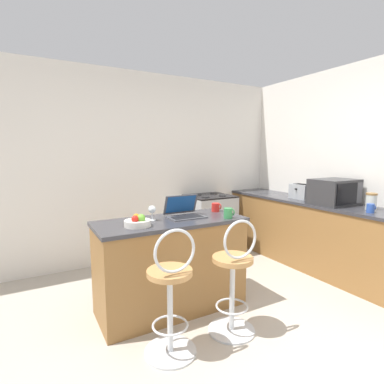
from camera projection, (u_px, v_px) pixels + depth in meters
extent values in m
plane|color=#ADA393|center=(264.00, 353.00, 2.28)|extent=(20.00, 20.00, 0.00)
cube|color=silver|center=(147.00, 168.00, 4.24)|extent=(12.00, 0.06, 2.60)
cube|color=olive|center=(171.00, 266.00, 2.89)|extent=(1.38, 0.57, 0.85)
cube|color=#333338|center=(171.00, 221.00, 2.83)|extent=(1.41, 0.60, 0.03)
cube|color=olive|center=(317.00, 236.00, 3.91)|extent=(0.58, 2.92, 0.85)
cube|color=#333338|center=(319.00, 203.00, 3.86)|extent=(0.61, 2.95, 0.03)
cylinder|color=silver|center=(170.00, 351.00, 2.29)|extent=(0.40, 0.40, 0.02)
cylinder|color=silver|center=(170.00, 313.00, 2.25)|extent=(0.04, 0.04, 0.62)
torus|color=silver|center=(170.00, 325.00, 2.26)|extent=(0.28, 0.28, 0.02)
cylinder|color=#B7844C|center=(170.00, 272.00, 2.20)|extent=(0.34, 0.34, 0.04)
torus|color=silver|center=(175.00, 251.00, 2.10)|extent=(0.32, 0.02, 0.32)
cylinder|color=silver|center=(231.00, 330.00, 2.56)|extent=(0.40, 0.40, 0.02)
cylinder|color=silver|center=(232.00, 295.00, 2.52)|extent=(0.04, 0.04, 0.62)
torus|color=silver|center=(232.00, 306.00, 2.53)|extent=(0.28, 0.28, 0.02)
cylinder|color=#B7844C|center=(233.00, 259.00, 2.48)|extent=(0.34, 0.34, 0.04)
torus|color=silver|center=(240.00, 240.00, 2.37)|extent=(0.32, 0.02, 0.32)
cube|color=#47474C|center=(186.00, 217.00, 2.91)|extent=(0.36, 0.22, 0.01)
cube|color=black|center=(187.00, 217.00, 2.89)|extent=(0.30, 0.12, 0.00)
cube|color=#47474C|center=(181.00, 204.00, 3.00)|extent=(0.36, 0.08, 0.20)
cube|color=#19478C|center=(181.00, 204.00, 2.99)|extent=(0.31, 0.07, 0.17)
cube|color=#2D2D30|center=(334.00, 192.00, 3.63)|extent=(0.52, 0.39, 0.31)
cube|color=black|center=(347.00, 194.00, 3.44)|extent=(0.37, 0.01, 0.25)
cube|color=#4C4C51|center=(359.00, 193.00, 3.55)|extent=(0.10, 0.01, 0.25)
cube|color=#9EA3A8|center=(301.00, 192.00, 4.07)|extent=(0.18, 0.28, 0.20)
cube|color=black|center=(299.00, 184.00, 4.04)|extent=(0.04, 0.19, 0.00)
cube|color=black|center=(303.00, 184.00, 4.08)|extent=(0.04, 0.19, 0.00)
cube|color=black|center=(296.00, 189.00, 4.02)|extent=(0.02, 0.02, 0.02)
cube|color=#9EA3A8|center=(210.00, 225.00, 4.46)|extent=(0.63, 0.58, 0.87)
cube|color=black|center=(221.00, 232.00, 4.21)|extent=(0.54, 0.01, 0.39)
cube|color=black|center=(210.00, 196.00, 4.40)|extent=(0.63, 0.58, 0.02)
cylinder|color=black|center=(206.00, 197.00, 4.23)|extent=(0.11, 0.11, 0.01)
cylinder|color=black|center=(222.00, 195.00, 4.37)|extent=(0.11, 0.11, 0.01)
cylinder|color=black|center=(198.00, 195.00, 4.44)|extent=(0.11, 0.11, 0.01)
cylinder|color=black|center=(214.00, 193.00, 4.57)|extent=(0.11, 0.11, 0.01)
cylinder|color=#338447|center=(228.00, 213.00, 2.88)|extent=(0.08, 0.08, 0.10)
torus|color=#338447|center=(233.00, 212.00, 2.90)|extent=(0.01, 0.06, 0.06)
cylinder|color=red|center=(216.00, 207.00, 3.20)|extent=(0.09, 0.09, 0.09)
torus|color=red|center=(220.00, 206.00, 3.23)|extent=(0.01, 0.06, 0.06)
cylinder|color=silver|center=(371.00, 202.00, 3.30)|extent=(0.11, 0.11, 0.17)
cylinder|color=olive|center=(372.00, 194.00, 3.29)|extent=(0.12, 0.12, 0.02)
cylinder|color=#2D51AD|center=(370.00, 208.00, 3.14)|extent=(0.08, 0.08, 0.09)
torus|color=#2D51AD|center=(373.00, 207.00, 3.17)|extent=(0.01, 0.06, 0.06)
cylinder|color=silver|center=(138.00, 223.00, 2.57)|extent=(0.23, 0.23, 0.05)
sphere|color=red|center=(135.00, 219.00, 2.52)|extent=(0.06, 0.06, 0.06)
sphere|color=orange|center=(136.00, 217.00, 2.60)|extent=(0.06, 0.06, 0.06)
sphere|color=#66B233|center=(141.00, 218.00, 2.54)|extent=(0.07, 0.07, 0.07)
cylinder|color=silver|center=(152.00, 220.00, 2.79)|extent=(0.06, 0.06, 0.00)
cylinder|color=silver|center=(152.00, 216.00, 2.78)|extent=(0.01, 0.01, 0.07)
sphere|color=silver|center=(152.00, 209.00, 2.78)|extent=(0.07, 0.07, 0.07)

